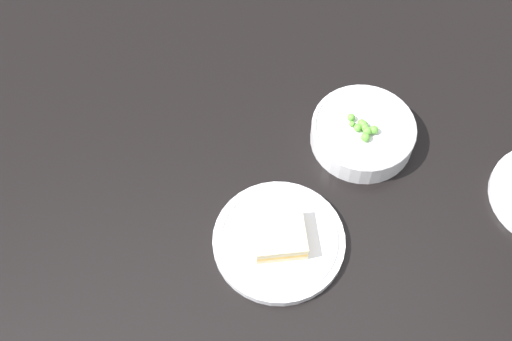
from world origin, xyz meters
TOP-DOWN VIEW (x-y plane):
  - dining_table at (0.00, 0.00)cm, footprint 140.39×101.61cm
  - bowl_peas at (-18.74, -6.15)cm, footprint 17.82×17.82cm
  - plate_sandwich at (-2.82, 12.47)cm, footprint 20.95×20.95cm

SIDE VIEW (x-z plane):
  - dining_table at x=0.00cm, z-range 0.00..4.00cm
  - plate_sandwich at x=-2.82cm, z-range 2.98..7.66cm
  - bowl_peas at x=-18.74cm, z-range 3.60..9.30cm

